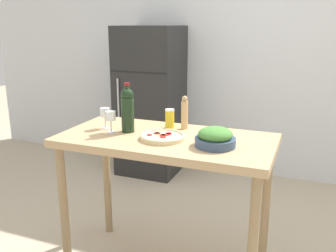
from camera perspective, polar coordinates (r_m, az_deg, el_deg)
name	(u,v)px	position (r m, az deg, el deg)	size (l,w,h in m)	color
wall_back	(234,55)	(4.14, 10.02, 10.60)	(6.40, 0.08, 2.60)	silver
refrigerator	(151,101)	(4.12, -2.68, 3.80)	(0.64, 0.64, 1.61)	black
prep_counter	(166,155)	(2.38, -0.30, -4.42)	(1.34, 0.67, 0.95)	tan
wine_bottle	(128,109)	(2.42, -6.19, 2.61)	(0.08, 0.08, 0.32)	black
wine_glass_near	(111,117)	(2.43, -8.72, 1.33)	(0.06, 0.06, 0.14)	silver
wine_glass_far	(105,113)	(2.54, -9.58, 1.89)	(0.06, 0.06, 0.14)	silver
pepper_mill	(185,113)	(2.49, 2.54, 2.01)	(0.05, 0.05, 0.22)	tan
salad_bowl	(215,138)	(2.16, 7.22, -1.80)	(0.24, 0.24, 0.11)	#384C6B
homemade_pizza	(163,137)	(2.28, -0.79, -1.62)	(0.27, 0.27, 0.03)	beige
salt_canister	(170,119)	(2.52, 0.26, 1.15)	(0.06, 0.06, 0.13)	yellow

